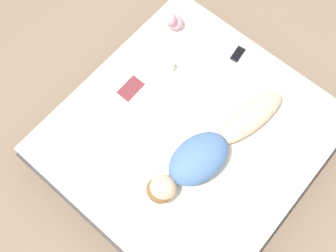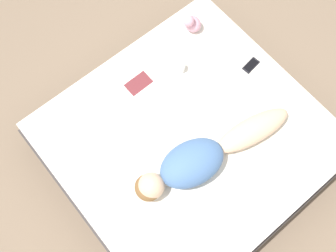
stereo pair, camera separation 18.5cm
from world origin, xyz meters
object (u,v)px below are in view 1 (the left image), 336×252
object	(u,v)px
open_magazine	(140,96)
coffee_mug	(169,66)
person	(207,152)
cell_phone	(238,54)

from	to	relation	value
open_magazine	coffee_mug	size ratio (longest dim) A/B	3.60
person	coffee_mug	size ratio (longest dim) A/B	11.70
coffee_mug	open_magazine	bearing A→B (deg)	87.26
person	open_magazine	xyz separation A→B (m)	(0.73, -0.05, -0.09)
person	cell_phone	size ratio (longest dim) A/B	8.25
open_magazine	person	bearing A→B (deg)	175.83
person	cell_phone	distance (m)	0.96
person	cell_phone	bearing A→B (deg)	-57.83
open_magazine	coffee_mug	world-z (taller)	coffee_mug
person	coffee_mug	world-z (taller)	person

